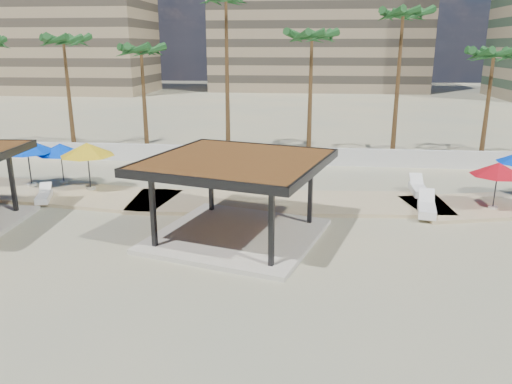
# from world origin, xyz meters

# --- Properties ---
(ground) EXTENTS (200.00, 200.00, 0.00)m
(ground) POSITION_xyz_m (0.00, 0.00, 0.00)
(ground) COLOR tan
(ground) RESTS_ON ground
(promenade) EXTENTS (44.45, 7.97, 0.24)m
(promenade) POSITION_xyz_m (2.00, 7.67, 0.06)
(promenade) COLOR #C6B284
(promenade) RESTS_ON ground
(boundary_wall) EXTENTS (56.00, 0.30, 1.20)m
(boundary_wall) POSITION_xyz_m (0.00, 16.00, 0.60)
(boundary_wall) COLOR silver
(boundary_wall) RESTS_ON ground
(building_west) EXTENTS (34.00, 16.00, 32.40)m
(building_west) POSITION_xyz_m (-42.00, 68.00, 15.27)
(building_west) COLOR #937F60
(building_west) RESTS_ON ground
(building_mid) EXTENTS (38.00, 16.00, 30.40)m
(building_mid) POSITION_xyz_m (4.00, 78.00, 14.27)
(building_mid) COLOR #847259
(building_mid) RESTS_ON ground
(pavilion_central) EXTENTS (8.41, 8.41, 3.45)m
(pavilion_central) POSITION_xyz_m (0.11, 2.11, 2.06)
(pavilion_central) COLOR beige
(pavilion_central) RESTS_ON ground
(umbrella_a) EXTENTS (3.35, 3.35, 2.32)m
(umbrella_a) POSITION_xyz_m (-11.06, 9.12, 2.18)
(umbrella_a) COLOR beige
(umbrella_a) RESTS_ON promenade
(umbrella_b) EXTENTS (3.35, 3.35, 2.62)m
(umbrella_b) POSITION_xyz_m (-8.93, 7.98, 2.43)
(umbrella_b) COLOR beige
(umbrella_b) RESTS_ON promenade
(umbrella_c) EXTENTS (3.32, 3.32, 2.30)m
(umbrella_c) POSITION_xyz_m (12.07, 6.87, 2.15)
(umbrella_c) COLOR beige
(umbrella_c) RESTS_ON promenade
(umbrella_f) EXTENTS (3.97, 3.97, 2.67)m
(umbrella_f) POSITION_xyz_m (-12.62, 8.38, 2.47)
(umbrella_f) COLOR beige
(umbrella_f) RESTS_ON promenade
(lounger_a) EXTENTS (1.19, 1.97, 0.71)m
(lounger_a) POSITION_xyz_m (-10.50, 5.84, 0.35)
(lounger_a) COLOR white
(lounger_a) RESTS_ON promenade
(lounger_b) EXTENTS (1.15, 2.47, 0.90)m
(lounger_b) POSITION_xyz_m (8.69, 5.85, 0.40)
(lounger_b) COLOR white
(lounger_b) RESTS_ON promenade
(lounger_c) EXTENTS (0.75, 2.24, 0.84)m
(lounger_c) POSITION_xyz_m (8.99, 9.25, 0.38)
(lounger_c) COLOR white
(lounger_c) RESTS_ON promenade
(palm_b) EXTENTS (3.00, 3.00, 9.04)m
(palm_b) POSITION_xyz_m (-15.00, 18.70, 7.89)
(palm_b) COLOR brown
(palm_b) RESTS_ON ground
(palm_c) EXTENTS (3.00, 3.00, 8.38)m
(palm_c) POSITION_xyz_m (-9.00, 18.10, 7.27)
(palm_c) COLOR brown
(palm_c) RESTS_ON ground
(palm_d) EXTENTS (3.00, 3.00, 11.84)m
(palm_d) POSITION_xyz_m (-3.00, 18.90, 10.50)
(palm_d) COLOR brown
(palm_d) RESTS_ON ground
(palm_e) EXTENTS (3.00, 3.00, 9.30)m
(palm_e) POSITION_xyz_m (3.00, 18.40, 8.14)
(palm_e) COLOR brown
(palm_e) RESTS_ON ground
(palm_f) EXTENTS (3.00, 3.00, 10.69)m
(palm_f) POSITION_xyz_m (9.00, 18.60, 9.44)
(palm_f) COLOR brown
(palm_f) RESTS_ON ground
(palm_g) EXTENTS (3.00, 3.00, 8.14)m
(palm_g) POSITION_xyz_m (15.00, 18.20, 7.04)
(palm_g) COLOR brown
(palm_g) RESTS_ON ground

